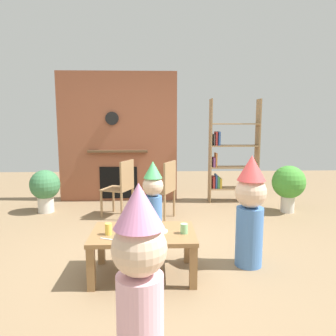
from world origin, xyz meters
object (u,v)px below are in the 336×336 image
Objects in this scene: bookshelf at (229,156)px; paper_cup_center at (184,229)px; paper_cup_near_right at (108,229)px; child_in_pink at (250,208)px; paper_plate_rear at (159,231)px; potted_plant_tall at (289,184)px; birthday_cake_slice at (143,228)px; child_with_cone_hat at (140,276)px; paper_plate_front at (122,228)px; dining_chair_middle at (164,187)px; paper_cup_near_left at (136,224)px; coffee_table at (143,239)px; dining_chair_left at (122,185)px; potted_plant_short at (45,187)px; child_by_the_chairs at (153,196)px.

paper_cup_center is at bearing -110.23° from bookshelf.
paper_cup_near_right is 1.46m from child_in_pink.
potted_plant_tall is (2.16, 2.15, 0.03)m from paper_plate_rear.
birthday_cake_slice is 1.30m from child_with_cone_hat.
paper_plate_front is 1.80m from dining_chair_middle.
paper_cup_center is at bearing -18.07° from child_with_cone_hat.
child_in_pink is (1.18, 0.05, 0.13)m from paper_cup_near_left.
child_in_pink is at bearing 3.03° from paper_plate_front.
coffee_table is at bearing -91.50° from birthday_cake_slice.
bookshelf is 1.60× the size of child_with_cone_hat.
coffee_table is 0.19m from paper_cup_near_left.
paper_cup_near_right is at bearing 115.88° from dining_chair_left.
paper_plate_rear is (0.37, -0.12, 0.00)m from paper_plate_front.
birthday_cake_slice is 2.84m from potted_plant_short.
child_by_the_chairs is 1.40× the size of potted_plant_short.
paper_cup_near_left is at bearing 123.70° from birthday_cake_slice.
paper_cup_center is 0.54× the size of paper_plate_front.
paper_cup_near_left is 0.86× the size of birthday_cake_slice.
paper_cup_center is at bearing 9.21° from child_in_pink.
child_by_the_chairs is at bearing -52.57° from child_in_pink.
birthday_cake_slice is 0.09× the size of child_in_pink.
paper_cup_near_right is at bearing 0.30° from child_in_pink.
coffee_table is at bearing 0.00° from child_by_the_chairs.
dining_chair_middle is at bearing 79.30° from paper_cup_near_left.
bookshelf is 2.11× the size of dining_chair_left.
potted_plant_tall is 1.10× the size of potted_plant_short.
child_with_cone_hat is 3.97m from potted_plant_short.
potted_plant_short is (-1.71, 2.27, -0.05)m from birthday_cake_slice.
child_with_cone_hat is 1.01× the size of child_in_pink.
dining_chair_middle reaches higher than potted_plant_short.
potted_plant_short reaches higher than birthday_cake_slice.
paper_cup_near_left is 0.12× the size of potted_plant_short.
paper_cup_center is 0.08× the size of child_in_pink.
child_by_the_chairs is (0.41, 1.20, 0.03)m from paper_cup_near_right.
dining_chair_left is 0.68m from dining_chair_middle.
coffee_table is 9.29× the size of paper_cup_near_right.
child_by_the_chairs reaches higher than paper_plate_front.
paper_cup_near_right is 0.12× the size of dining_chair_middle.
birthday_cake_slice is (-0.16, 0.02, 0.02)m from paper_plate_rear.
potted_plant_short is (-1.64, 2.16, -0.07)m from paper_cup_near_left.
child_in_pink is at bearing -121.67° from potted_plant_tall.
paper_plate_front is at bearing 164.69° from paper_cup_center.
paper_plate_front is (-0.61, 0.17, -0.04)m from paper_cup_center.
child_in_pink is at bearing 9.65° from paper_cup_near_right.
paper_cup_near_left is 0.10× the size of dining_chair_middle.
paper_cup_near_left is at bearing -119.33° from bookshelf.
child_by_the_chairs is 1.27× the size of potted_plant_tall.
bookshelf is 3.18m from paper_cup_center.
dining_chair_middle reaches higher than coffee_table.
dining_chair_left is at bearing 105.94° from paper_plate_rear.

